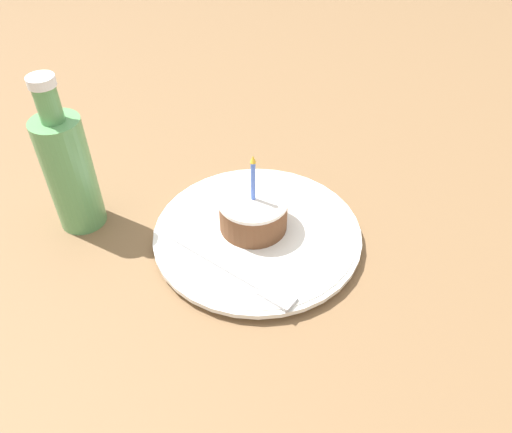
# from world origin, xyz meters

# --- Properties ---
(ground_plane) EXTENTS (2.40, 2.40, 0.04)m
(ground_plane) POSITION_xyz_m (0.00, 0.00, -0.02)
(ground_plane) COLOR brown
(ground_plane) RESTS_ON ground
(plate) EXTENTS (0.28, 0.28, 0.02)m
(plate) POSITION_xyz_m (-0.00, 0.01, 0.01)
(plate) COLOR white
(plate) RESTS_ON ground_plane
(cake_slice) EXTENTS (0.09, 0.09, 0.12)m
(cake_slice) POSITION_xyz_m (-0.01, 0.01, 0.04)
(cake_slice) COLOR brown
(cake_slice) RESTS_ON plate
(fork) EXTENTS (0.19, 0.03, 0.00)m
(fork) POSITION_xyz_m (0.02, -0.07, 0.02)
(fork) COLOR #B2B2B7
(fork) RESTS_ON plate
(bottle) EXTENTS (0.06, 0.06, 0.22)m
(bottle) POSITION_xyz_m (-0.23, -0.10, 0.09)
(bottle) COLOR #599959
(bottle) RESTS_ON ground_plane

